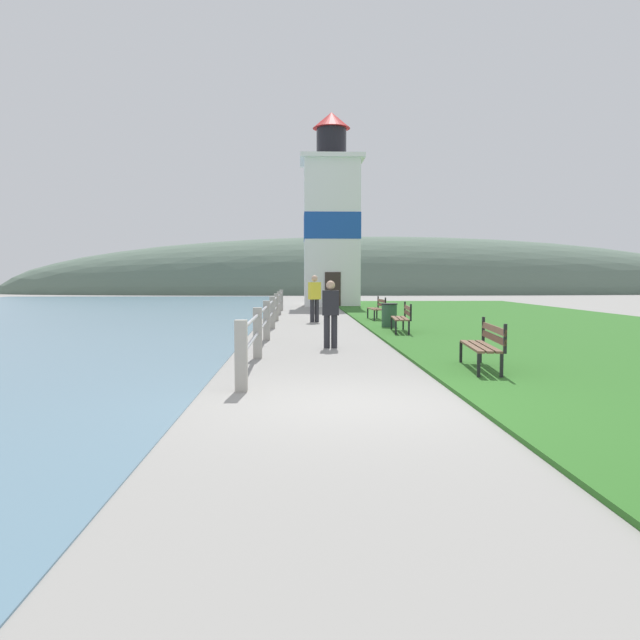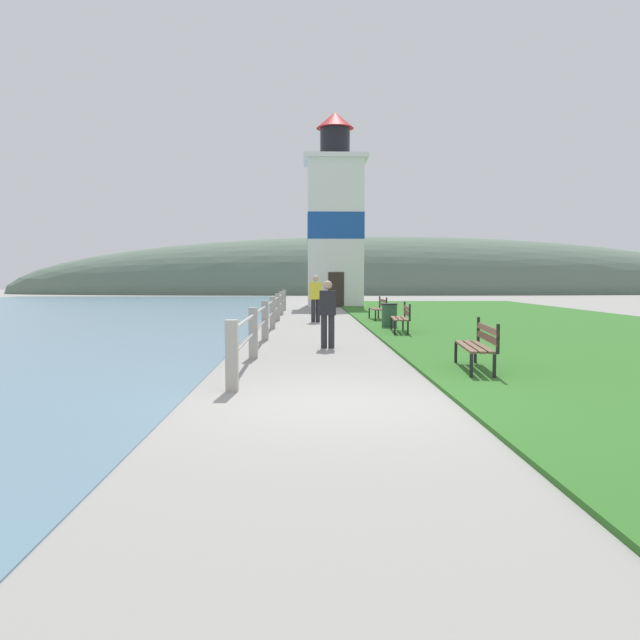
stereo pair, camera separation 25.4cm
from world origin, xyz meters
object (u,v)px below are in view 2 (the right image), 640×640
object	(u,v)px
person_by_railing	(328,312)
lighthouse	(335,223)
park_bench_far	(379,307)
park_bench_near	(479,343)
park_bench_midway	(402,316)
trash_bin	(389,316)
person_strolling	(316,297)

from	to	relation	value
person_by_railing	lighthouse	bearing A→B (deg)	-1.39
lighthouse	person_by_railing	size ratio (longest dim) A/B	7.00
park_bench_far	person_by_railing	xyz separation A→B (m)	(-2.34, -9.27, 0.34)
lighthouse	person_by_railing	xyz separation A→B (m)	(-1.21, -22.22, -4.03)
park_bench_near	person_by_railing	world-z (taller)	person_by_railing
park_bench_near	park_bench_midway	world-z (taller)	same
park_bench_midway	lighthouse	world-z (taller)	lighthouse
park_bench_far	trash_bin	size ratio (longest dim) A/B	1.97
park_bench_near	park_bench_midway	distance (m)	7.59
person_strolling	trash_bin	world-z (taller)	person_strolling
park_bench_near	lighthouse	size ratio (longest dim) A/B	0.17
person_strolling	person_by_railing	bearing A→B (deg)	155.92
park_bench_far	person_strolling	world-z (taller)	person_strolling
person_strolling	lighthouse	bearing A→B (deg)	-30.81
person_strolling	trash_bin	size ratio (longest dim) A/B	2.11
park_bench_midway	person_by_railing	size ratio (longest dim) A/B	1.18
person_strolling	park_bench_midway	bearing A→B (deg)	-178.70
park_bench_near	trash_bin	size ratio (longest dim) A/B	2.26
park_bench_midway	person_strolling	distance (m)	5.66
lighthouse	trash_bin	distance (m)	17.24
park_bench_midway	park_bench_far	bearing A→B (deg)	-85.25
lighthouse	person_by_railing	world-z (taller)	lighthouse
park_bench_midway	park_bench_far	xyz separation A→B (m)	(-0.02, 5.64, -0.00)
park_bench_midway	trash_bin	bearing A→B (deg)	-82.12
park_bench_midway	lighthouse	bearing A→B (deg)	-81.92
park_bench_midway	person_strolling	world-z (taller)	person_strolling
park_bench_far	park_bench_near	bearing A→B (deg)	88.26
lighthouse	trash_bin	world-z (taller)	lighthouse
person_by_railing	park_bench_far	bearing A→B (deg)	-12.43
trash_bin	park_bench_midway	bearing A→B (deg)	-86.69
park_bench_near	trash_bin	bearing A→B (deg)	-82.48
park_bench_near	person_strolling	bearing A→B (deg)	-72.25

